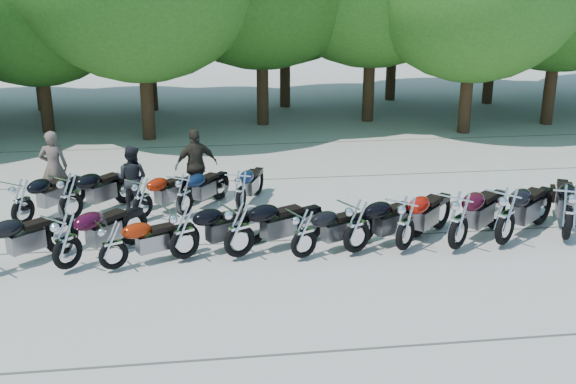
{
  "coord_description": "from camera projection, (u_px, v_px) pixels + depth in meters",
  "views": [
    {
      "loc": [
        -1.72,
        -11.85,
        5.53
      ],
      "look_at": [
        0.0,
        1.5,
        1.1
      ],
      "focal_mm": 42.0,
      "sensor_mm": 36.0,
      "label": 1
    }
  ],
  "objects": [
    {
      "name": "motorcycle_3",
      "position": [
        184.0,
        232.0,
        13.26
      ],
      "size": [
        2.31,
        1.65,
        1.27
      ],
      "primitive_type": null,
      "rotation": [
        0.0,
        0.0,
        2.05
      ],
      "color": "black",
      "rests_on": "ground"
    },
    {
      "name": "motorcycle_6",
      "position": [
        357.0,
        225.0,
        13.56
      ],
      "size": [
        2.4,
        1.73,
        1.32
      ],
      "primitive_type": null,
      "rotation": [
        0.0,
        0.0,
        2.06
      ],
      "color": "black",
      "rests_on": "ground"
    },
    {
      "name": "rider_2",
      "position": [
        196.0,
        165.0,
        16.76
      ],
      "size": [
        1.17,
        0.75,
        1.85
      ],
      "primitive_type": "imported",
      "rotation": [
        0.0,
        0.0,
        3.44
      ],
      "color": "#29251B",
      "rests_on": "ground"
    },
    {
      "name": "motorcycle_15",
      "position": [
        241.0,
        190.0,
        15.97
      ],
      "size": [
        1.31,
        2.15,
        1.17
      ],
      "primitive_type": null,
      "rotation": [
        0.0,
        0.0,
        2.78
      ],
      "color": "#0E1D3F",
      "rests_on": "ground"
    },
    {
      "name": "rider_1",
      "position": [
        132.0,
        179.0,
        16.08
      ],
      "size": [
        0.95,
        0.86,
        1.61
      ],
      "primitive_type": "imported",
      "rotation": [
        0.0,
        0.0,
        2.76
      ],
      "color": "black",
      "rests_on": "ground"
    },
    {
      "name": "motorcycle_13",
      "position": [
        142.0,
        197.0,
        15.47
      ],
      "size": [
        1.85,
        1.94,
        1.16
      ],
      "primitive_type": null,
      "rotation": [
        0.0,
        0.0,
        2.4
      ],
      "color": "#951B05",
      "rests_on": "ground"
    },
    {
      "name": "motorcycle_2",
      "position": [
        113.0,
        244.0,
        12.82
      ],
      "size": [
        2.11,
        1.43,
        1.15
      ],
      "primitive_type": null,
      "rotation": [
        0.0,
        0.0,
        2.01
      ],
      "color": "maroon",
      "rests_on": "ground"
    },
    {
      "name": "motorcycle_8",
      "position": [
        459.0,
        219.0,
        13.7
      ],
      "size": [
        2.41,
        2.3,
        1.45
      ],
      "primitive_type": null,
      "rotation": [
        0.0,
        0.0,
        2.32
      ],
      "color": "#340714",
      "rests_on": "ground"
    },
    {
      "name": "motorcycle_14",
      "position": [
        184.0,
        193.0,
        15.68
      ],
      "size": [
        1.73,
        2.09,
        1.19
      ],
      "primitive_type": null,
      "rotation": [
        0.0,
        0.0,
        2.53
      ],
      "color": "#0B1833",
      "rests_on": "ground"
    },
    {
      "name": "motorcycle_5",
      "position": [
        304.0,
        232.0,
        13.34
      ],
      "size": [
        2.18,
        1.53,
        1.2
      ],
      "primitive_type": null,
      "rotation": [
        0.0,
        0.0,
        2.04
      ],
      "color": "black",
      "rests_on": "ground"
    },
    {
      "name": "motorcycle_11",
      "position": [
        22.0,
        201.0,
        15.06
      ],
      "size": [
        1.82,
        2.23,
        1.26
      ],
      "primitive_type": null,
      "rotation": [
        0.0,
        0.0,
        2.55
      ],
      "color": "black",
      "rests_on": "ground"
    },
    {
      "name": "motorcycle_7",
      "position": [
        406.0,
        222.0,
        13.68
      ],
      "size": [
        2.18,
        2.22,
        1.35
      ],
      "primitive_type": null,
      "rotation": [
        0.0,
        0.0,
        2.37
      ],
      "color": "#9A0E05",
      "rests_on": "ground"
    },
    {
      "name": "motorcycle_4",
      "position": [
        239.0,
        228.0,
        13.33
      ],
      "size": [
        2.46,
        1.72,
        1.35
      ],
      "primitive_type": null,
      "rotation": [
        0.0,
        0.0,
        2.04
      ],
      "color": "black",
      "rests_on": "ground"
    },
    {
      "name": "motorcycle_1",
      "position": [
        66.0,
        240.0,
        12.8
      ],
      "size": [
        2.08,
        2.24,
        1.33
      ],
      "primitive_type": null,
      "rotation": [
        0.0,
        0.0,
        2.42
      ],
      "color": "#31061A",
      "rests_on": "ground"
    },
    {
      "name": "motorcycle_9",
      "position": [
        506.0,
        215.0,
        13.92
      ],
      "size": [
        2.47,
        2.26,
        1.46
      ],
      "primitive_type": null,
      "rotation": [
        0.0,
        0.0,
        2.27
      ],
      "color": "black",
      "rests_on": "ground"
    },
    {
      "name": "motorcycle_10",
      "position": [
        569.0,
        211.0,
        14.2
      ],
      "size": [
        1.75,
        2.6,
        1.42
      ],
      "primitive_type": null,
      "rotation": [
        0.0,
        0.0,
        2.71
      ],
      "color": "black",
      "rests_on": "ground"
    },
    {
      "name": "rider_0",
      "position": [
        54.0,
        167.0,
        16.64
      ],
      "size": [
        0.69,
        0.48,
        1.83
      ],
      "primitive_type": "imported",
      "rotation": [
        0.0,
        0.0,
        3.2
      ],
      "color": "brown",
      "rests_on": "ground"
    },
    {
      "name": "ground",
      "position": [
        298.0,
        269.0,
        13.1
      ],
      "size": [
        90.0,
        90.0,
        0.0
      ],
      "primitive_type": "plane",
      "color": "#A5A095",
      "rests_on": "ground"
    },
    {
      "name": "motorcycle_12",
      "position": [
        70.0,
        196.0,
        15.32
      ],
      "size": [
        2.08,
        2.22,
        1.32
      ],
      "primitive_type": null,
      "rotation": [
        0.0,
        0.0,
        2.42
      ],
      "color": "black",
      "rests_on": "ground"
    }
  ]
}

